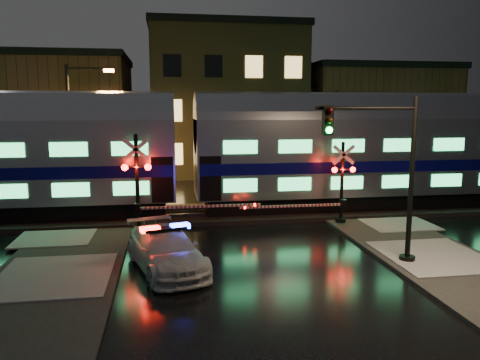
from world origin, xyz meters
The scene contains 12 objects.
ground centered at (0.00, 0.00, 0.00)m, with size 120.00×120.00×0.00m, color black.
ballast centered at (0.00, 5.00, 0.12)m, with size 90.00×4.20×0.24m, color black.
sidewalk_left centered at (-6.50, -6.00, 0.06)m, with size 4.00×20.00×0.12m, color #2D2D2D.
building_left centered at (-13.00, 22.00, 4.50)m, with size 14.00×10.00×9.00m, color #552E21.
building_mid centered at (2.00, 22.50, 5.75)m, with size 12.00×11.00×11.50m, color brown.
building_right centered at (15.00, 22.00, 4.25)m, with size 12.00×10.00×8.50m, color #552E21.
train centered at (-2.03, 5.00, 3.38)m, with size 51.00×3.12×5.92m.
police_car centered at (-3.00, -2.57, 0.69)m, with size 3.15×5.06×1.53m.
crossing_signal_right centered at (4.68, 2.30, 1.59)m, with size 5.45×0.64×3.86m.
crossing_signal_left centered at (-3.84, 2.31, 1.78)m, with size 6.06×0.67×4.29m.
traffic_light centered at (4.39, -3.33, 3.06)m, with size 3.73×0.68×5.76m.
streetlight centered at (-7.88, 9.00, 4.43)m, with size 2.57×0.27×7.69m.
Camera 1 is at (-2.87, -17.87, 5.38)m, focal length 35.00 mm.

